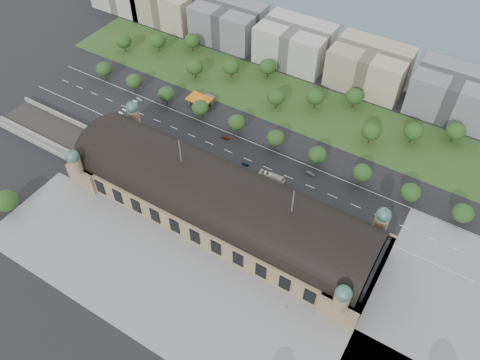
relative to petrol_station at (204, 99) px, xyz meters
The scene contains 52 objects.
ground 84.71m from the petrol_station, 50.45° to the right, with size 900.00×900.00×0.00m, color black.
station 84.98m from the petrol_station, 50.45° to the right, with size 150.00×48.40×44.30m.
track_cutting 87.79m from the petrol_station, 129.73° to the right, with size 70.00×24.00×3.10m.
plaza_south 126.63m from the petrol_station, 59.68° to the right, with size 190.00×48.00×0.12m, color gray.
plaza_east 169.97m from the petrol_station, 22.59° to the right, with size 56.00×100.00×0.12m, color gray.
road_slab 43.62m from the petrol_station, 38.82° to the right, with size 260.00×26.00×0.10m, color black.
grass_belt 47.86m from the petrol_station, 35.47° to the left, with size 300.00×45.00×0.10m, color #305020.
petrol_station is the anchor object (origin of this frame).
office_1 102.26m from the petrol_station, 138.33° to the left, with size 45.00×32.00×24.00m, color #B8AB90.
office_2 73.13m from the petrol_station, 111.07° to the left, with size 45.00×32.00×24.00m, color slate.
office_3 72.38m from the petrol_station, 70.56° to the left, with size 45.00×32.00×24.00m, color #B4B1AB.
office_4 100.64m from the petrol_station, 42.50° to the left, with size 45.00×32.00×24.00m, color #B8AB90.
office_5 141.49m from the petrol_station, 28.66° to the left, with size 45.00×32.00×24.00m, color slate.
tree_row_0 67.38m from the petrol_station, 169.47° to the right, with size 9.60×9.60×11.52m.
tree_row_1 44.08m from the petrol_station, 163.73° to the right, with size 9.60×9.60×11.52m.
tree_row_2 22.32m from the petrol_station, 145.83° to the right, with size 9.60×9.60×11.52m.
tree_row_3 14.35m from the petrol_station, 64.33° to the right, with size 9.60×9.60×11.52m.
tree_row_4 32.64m from the petrol_station, 22.33° to the right, with size 9.60×9.60×11.52m.
tree_row_5 55.47m from the petrol_station, 12.84° to the right, with size 9.60×9.60×11.52m.
tree_row_6 78.99m from the petrol_station, ahead, with size 9.60×9.60×11.52m.
tree_row_7 102.74m from the petrol_station, ahead, with size 9.60×9.60×11.52m.
tree_row_8 126.58m from the petrol_station, ahead, with size 9.60×9.60×11.52m.
tree_row_9 150.47m from the petrol_station, ahead, with size 9.60×9.60×11.52m.
tree_belt_0 78.30m from the petrol_station, 166.89° to the left, with size 10.40×10.40×12.48m.
tree_belt_1 64.57m from the petrol_station, 152.50° to the left, with size 10.40×10.40×12.48m.
tree_belt_2 56.72m from the petrol_station, 132.40° to the left, with size 10.40×10.40×12.48m.
tree_belt_3 26.54m from the petrol_station, 137.15° to the left, with size 10.40×10.40×12.48m.
tree_belt_4 30.15m from the petrol_station, 90.18° to the left, with size 10.40×10.40×12.48m.
tree_belt_5 46.08m from the petrol_station, 65.62° to the left, with size 10.40×10.40×12.48m.
tree_belt_6 42.15m from the petrol_station, 25.05° to the left, with size 10.40×10.40×12.48m.
tree_belt_7 64.40m from the petrol_station, 27.57° to the left, with size 10.40×10.40×12.48m.
tree_belt_8 86.76m from the petrol_station, 28.79° to the left, with size 10.40×10.40×12.48m.
tree_belt_9 96.68m from the petrol_station, 10.57° to the left, with size 10.40×10.40×12.48m.
tree_belt_10 117.83m from the petrol_station, 14.62° to the left, with size 10.40×10.40×12.48m.
tree_belt_11 139.39m from the petrol_station, 17.43° to the left, with size 10.40×10.40×12.48m.
tree_plaza_sw 119.51m from the petrol_station, 105.09° to the right, with size 11.00×11.00×12.73m.
traffic_car_1 38.90m from the petrol_station, 152.64° to the right, with size 1.35×3.87×1.27m, color gray.
traffic_car_2 38.28m from the petrol_station, 92.15° to the right, with size 2.11×4.58×1.27m, color black.
traffic_car_3 33.75m from the petrol_station, 35.76° to the right, with size 1.82×4.48×1.30m, color maroon.
traffic_car_4 56.34m from the petrol_station, 33.64° to the right, with size 1.58×3.92×1.34m, color #182143.
traffic_car_5 80.96m from the petrol_station, 14.35° to the right, with size 1.64×4.70×1.55m, color #54585B.
parked_car_0 46.65m from the petrol_station, 108.12° to the right, with size 1.64×4.71×1.55m, color black.
parked_car_1 51.45m from the petrol_station, 120.51° to the right, with size 2.46×5.34×1.48m, color maroon.
parked_car_2 41.02m from the petrol_station, 79.58° to the right, with size 1.97×4.84×1.40m, color #1B1C4C.
parked_car_3 40.63m from the petrol_station, 83.18° to the right, with size 1.73×4.30×1.47m, color #4F5155.
parked_car_4 49.38m from the petrol_station, 54.76° to the right, with size 1.44×4.12×1.36m, color silver.
parked_car_5 43.14m from the petrol_station, 69.24° to the right, with size 2.32×5.03×1.40m, color #989CA0.
parked_car_6 50.32m from the petrol_station, 61.76° to the right, with size 2.03×5.00×1.45m, color black.
bus_west 60.13m from the petrol_station, 39.56° to the right, with size 2.45×10.46×2.91m, color #B2461C.
bus_mid 86.64m from the petrol_station, 25.43° to the right, with size 2.52×10.76×3.00m, color beige.
bus_east 71.58m from the petrol_station, 27.71° to the right, with size 3.18×13.61×3.79m, color silver.
pedestrian_0 137.13m from the petrol_station, 41.75° to the right, with size 0.82×0.47×1.68m, color gray.
Camera 1 is at (78.77, -111.35, 172.52)m, focal length 35.00 mm.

